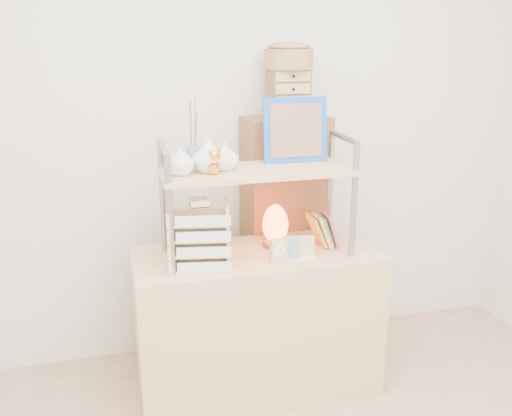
{
  "coord_description": "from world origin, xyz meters",
  "views": [
    {
      "loc": [
        -0.67,
        -1.3,
        1.8
      ],
      "look_at": [
        -0.01,
        1.2,
        0.98
      ],
      "focal_mm": 40.0,
      "sensor_mm": 36.0,
      "label": 1
    }
  ],
  "objects_px": {
    "desk": "(257,322)",
    "letter_tray": "(200,239)",
    "cabinet": "(285,237)",
    "salt_lamp": "(275,225)"
  },
  "relations": [
    {
      "from": "desk",
      "to": "cabinet",
      "type": "relative_size",
      "value": 0.89
    },
    {
      "from": "desk",
      "to": "letter_tray",
      "type": "xyz_separation_m",
      "value": [
        -0.29,
        -0.07,
        0.5
      ]
    },
    {
      "from": "desk",
      "to": "cabinet",
      "type": "bearing_deg",
      "value": 55.06
    },
    {
      "from": "letter_tray",
      "to": "salt_lamp",
      "type": "distance_m",
      "value": 0.43
    },
    {
      "from": "cabinet",
      "to": "letter_tray",
      "type": "relative_size",
      "value": 4.22
    },
    {
      "from": "desk",
      "to": "salt_lamp",
      "type": "relative_size",
      "value": 5.51
    },
    {
      "from": "desk",
      "to": "cabinet",
      "type": "xyz_separation_m",
      "value": [
        0.26,
        0.37,
        0.3
      ]
    },
    {
      "from": "letter_tray",
      "to": "desk",
      "type": "bearing_deg",
      "value": 13.94
    },
    {
      "from": "desk",
      "to": "salt_lamp",
      "type": "xyz_separation_m",
      "value": [
        0.11,
        0.07,
        0.49
      ]
    },
    {
      "from": "cabinet",
      "to": "letter_tray",
      "type": "distance_m",
      "value": 0.73
    }
  ]
}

